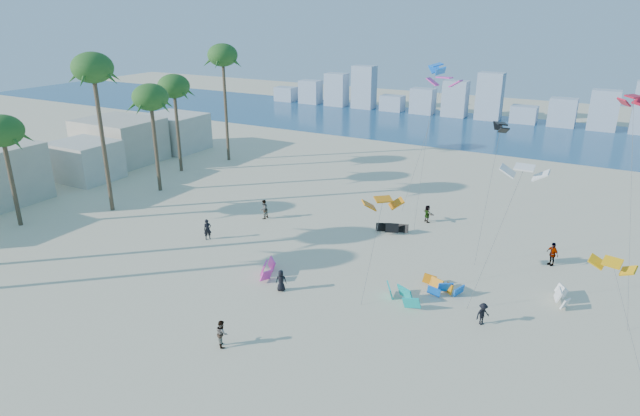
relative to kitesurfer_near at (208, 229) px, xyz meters
The scene contains 10 objects.
ground 16.80m from the kitesurfer_near, 62.81° to the right, with size 220.00×220.00×0.00m, color beige.
ocean 57.60m from the kitesurfer_near, 82.35° to the left, with size 220.00×220.00×0.00m, color navy.
kitesurfer_near is the anchor object (origin of this frame).
kitesurfer_mid 16.45m from the kitesurfer_near, 47.09° to the right, with size 0.83×0.65×1.71m, color gray.
kitesurfers_far 17.50m from the kitesurfer_near, 20.38° to the left, with size 33.67×19.03×1.92m.
grounded_kites 17.90m from the kitesurfer_near, ahead, with size 21.90×14.75×1.02m.
flying_kites 26.16m from the kitesurfer_near, 21.49° to the left, with size 29.12×25.97×15.01m.
palm_row 17.94m from the kitesurfer_near, behind, with size 8.91×44.80×15.41m.
beachfront_buildings 26.74m from the kitesurfer_near, 167.24° to the left, with size 11.50×43.00×6.00m.
distant_skyline 67.42m from the kitesurfer_near, 84.48° to the left, with size 85.00×3.00×8.40m.
Camera 1 is at (22.10, -18.56, 19.15)m, focal length 30.36 mm.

